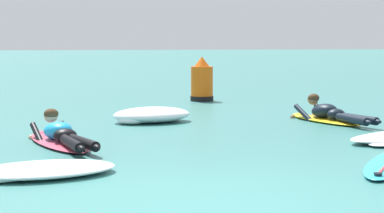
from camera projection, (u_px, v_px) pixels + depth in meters
name	position (u px, v px, depth m)	size (l,w,h in m)	color
ground_plane	(139.00, 105.00, 16.81)	(120.00, 120.00, 0.00)	#387A75
surfer_near	(61.00, 136.00, 10.66)	(1.26, 2.57, 0.53)	#E54C66
surfer_far	(329.00, 115.00, 13.46)	(1.10, 2.40, 0.54)	yellow
whitewater_front	(152.00, 115.00, 13.49)	(1.69, 1.40, 0.28)	white
whitewater_mid_left	(44.00, 170.00, 8.39)	(1.87, 1.40, 0.14)	white
channel_marker_buoy	(202.00, 83.00, 17.78)	(0.56, 0.56, 1.07)	#EA5B0F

